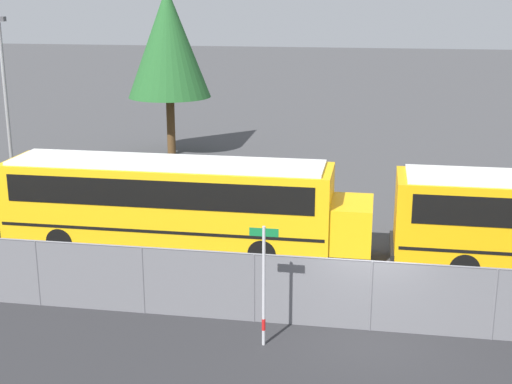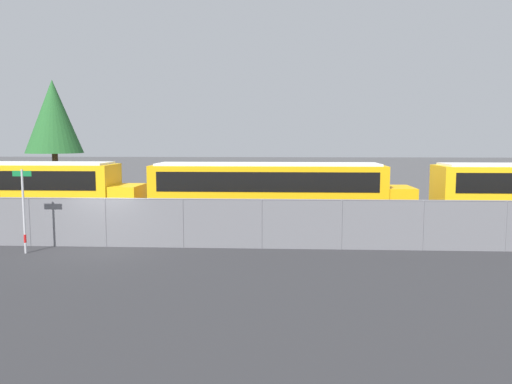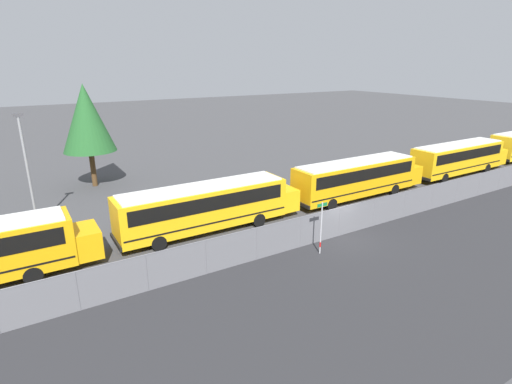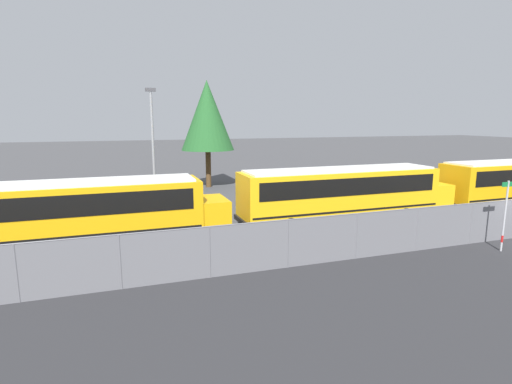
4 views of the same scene
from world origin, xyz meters
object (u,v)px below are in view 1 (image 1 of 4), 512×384
tree_0 (168,43)px  street_sign (264,284)px  school_bus_2 (175,198)px  light_pole (6,96)px

tree_0 → street_sign: bearing=-67.9°
school_bus_2 → light_pole: (-9.37, 6.49, 2.30)m
street_sign → light_pole: 18.65m
light_pole → street_sign: bearing=-43.7°
school_bus_2 → tree_0: size_ratio=1.41×
school_bus_2 → tree_0: (-4.31, 14.22, 4.10)m
street_sign → school_bus_2: bearing=122.5°
light_pole → tree_0: bearing=56.9°
school_bus_2 → street_sign: size_ratio=4.01×
school_bus_2 → street_sign: (4.00, -6.28, -0.17)m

